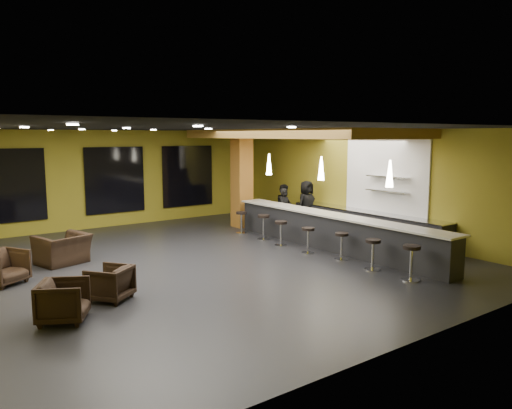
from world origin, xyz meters
TOP-DOWN VIEW (x-y plane):
  - floor at (0.00, 0.00)m, footprint 12.00×13.00m
  - ceiling at (0.00, 0.00)m, footprint 12.00×13.00m
  - wall_back at (0.00, 6.55)m, footprint 12.00×0.10m
  - wall_front at (0.00, -6.55)m, footprint 12.00×0.10m
  - wall_right at (6.05, 0.00)m, footprint 0.10×13.00m
  - wood_soffit at (4.00, 1.00)m, footprint 3.60×8.00m
  - window_left at (-3.50, 6.44)m, footprint 2.20×0.06m
  - window_center at (0.00, 6.44)m, footprint 2.20×0.06m
  - window_right at (3.00, 6.44)m, footprint 2.20×0.06m
  - tile_backsplash at (5.96, -1.00)m, footprint 0.06×3.20m
  - bar_counter at (3.65, -1.00)m, footprint 0.60×8.00m
  - bar_top at (3.65, -1.00)m, footprint 0.78×8.10m
  - prep_counter at (5.65, -0.50)m, footprint 0.70×6.00m
  - prep_top at (5.65, -0.50)m, footprint 0.72×6.00m
  - wall_shelf_lower at (5.82, -1.20)m, footprint 0.30×1.50m
  - wall_shelf_upper at (5.82, -1.20)m, footprint 0.30×1.50m
  - column at (3.65, 3.60)m, footprint 0.60×0.60m
  - pendant_0 at (3.65, -3.00)m, footprint 0.20×0.20m
  - pendant_1 at (3.65, -0.50)m, footprint 0.20×0.20m
  - pendant_2 at (3.65, 2.00)m, footprint 0.20×0.20m
  - staff_a at (4.22, 1.84)m, footprint 0.62×0.47m
  - staff_b at (4.76, 2.51)m, footprint 0.90×0.79m
  - staff_c at (5.24, 1.87)m, footprint 0.91×0.66m
  - armchair_a at (-4.29, -2.20)m, footprint 1.12×1.11m
  - armchair_b at (-3.19, -1.55)m, footprint 1.07×1.08m
  - armchair_c at (-4.72, 0.92)m, footprint 1.15×1.16m
  - armchair_d at (-3.14, 2.00)m, footprint 1.43×1.33m
  - bar_stool_0 at (2.85, -4.33)m, footprint 0.42×0.42m
  - bar_stool_1 at (2.86, -3.19)m, footprint 0.39×0.39m
  - bar_stool_2 at (3.00, -2.01)m, footprint 0.37×0.37m
  - bar_stool_3 at (2.77, -0.94)m, footprint 0.37×0.37m
  - bar_stool_4 at (2.76, 0.26)m, footprint 0.38×0.38m
  - bar_stool_5 at (2.89, 1.29)m, footprint 0.41×0.41m
  - bar_stool_6 at (2.89, 2.54)m, footprint 0.38×0.38m

SIDE VIEW (x-z plane):
  - floor at x=0.00m, z-range -0.10..0.00m
  - armchair_b at x=-3.19m, z-range 0.00..0.71m
  - armchair_a at x=-4.29m, z-range 0.00..0.75m
  - armchair_d at x=-3.14m, z-range 0.00..0.77m
  - armchair_c at x=-4.72m, z-range 0.00..0.78m
  - prep_counter at x=5.65m, z-range 0.00..0.86m
  - bar_stool_2 at x=3.00m, z-range 0.10..0.84m
  - bar_stool_3 at x=2.77m, z-range 0.10..0.84m
  - bar_stool_6 at x=2.89m, z-range 0.10..0.85m
  - bar_stool_4 at x=2.76m, z-range 0.11..0.86m
  - bar_stool_1 at x=2.86m, z-range 0.11..0.88m
  - bar_counter at x=3.65m, z-range 0.00..1.00m
  - bar_stool_5 at x=2.89m, z-range 0.11..0.92m
  - bar_stool_0 at x=2.85m, z-range 0.12..0.95m
  - staff_a at x=4.22m, z-range 0.00..1.52m
  - staff_b at x=4.76m, z-range 0.00..1.57m
  - staff_c at x=5.24m, z-range 0.00..1.73m
  - prep_top at x=5.65m, z-range 0.87..0.90m
  - bar_top at x=3.65m, z-range 1.00..1.05m
  - wall_shelf_lower at x=5.82m, z-range 1.59..1.61m
  - window_left at x=-3.50m, z-range 0.50..2.90m
  - window_center at x=0.00m, z-range 0.50..2.90m
  - window_right at x=3.00m, z-range 0.50..2.90m
  - wall_back at x=0.00m, z-range 0.00..3.50m
  - wall_front at x=0.00m, z-range 0.00..3.50m
  - wall_right at x=6.05m, z-range 0.00..3.50m
  - column at x=3.65m, z-range 0.00..3.50m
  - tile_backsplash at x=5.96m, z-range 0.80..3.20m
  - wall_shelf_upper at x=5.82m, z-range 2.03..2.06m
  - pendant_0 at x=3.65m, z-range 2.00..2.70m
  - pendant_1 at x=3.65m, z-range 2.00..2.70m
  - pendant_2 at x=3.65m, z-range 2.00..2.70m
  - wood_soffit at x=4.00m, z-range 3.22..3.50m
  - ceiling at x=0.00m, z-range 3.50..3.60m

